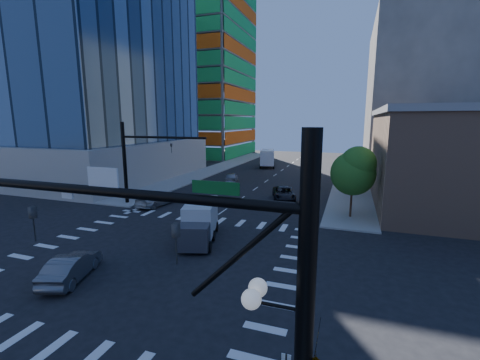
% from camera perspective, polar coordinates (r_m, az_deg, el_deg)
% --- Properties ---
extents(ground, '(160.00, 160.00, 0.00)m').
position_cam_1_polar(ground, '(23.41, -14.56, -13.18)').
color(ground, black).
rests_on(ground, ground).
extents(road_markings, '(20.00, 20.00, 0.01)m').
position_cam_1_polar(road_markings, '(23.41, -14.56, -13.17)').
color(road_markings, silver).
rests_on(road_markings, ground).
extents(sidewalk_ne, '(5.00, 60.00, 0.15)m').
position_cam_1_polar(sidewalk_ne, '(58.43, 19.18, 0.85)').
color(sidewalk_ne, gray).
rests_on(sidewalk_ne, ground).
extents(sidewalk_nw, '(5.00, 60.00, 0.15)m').
position_cam_1_polar(sidewalk_nw, '(63.44, -4.00, 2.14)').
color(sidewalk_nw, gray).
rests_on(sidewalk_nw, ground).
extents(construction_building, '(25.16, 34.50, 70.60)m').
position_cam_1_polar(construction_building, '(90.25, -7.68, 20.19)').
color(construction_building, slate).
rests_on(construction_building, ground).
extents(commercial_building, '(20.50, 22.50, 10.60)m').
position_cam_1_polar(commercial_building, '(41.89, 36.87, 2.98)').
color(commercial_building, '#A0775C').
rests_on(commercial_building, ground).
extents(bg_building_ne, '(24.00, 30.00, 28.00)m').
position_cam_1_polar(bg_building_ne, '(74.34, 31.42, 12.65)').
color(bg_building_ne, '#5B5652').
rests_on(bg_building_ne, ground).
extents(signal_mast_se, '(10.51, 2.48, 9.00)m').
position_cam_1_polar(signal_mast_se, '(7.69, 4.15, -23.18)').
color(signal_mast_se, black).
rests_on(signal_mast_se, sidewalk_se).
extents(signal_mast_nw, '(10.20, 0.40, 9.00)m').
position_cam_1_polar(signal_mast_nw, '(36.88, -18.06, 4.10)').
color(signal_mast_nw, black).
rests_on(signal_mast_nw, sidewalk_nw).
extents(tree_south, '(4.16, 4.16, 6.82)m').
position_cam_1_polar(tree_south, '(31.93, 19.70, 1.63)').
color(tree_south, '#382316').
rests_on(tree_south, sidewalk_ne).
extents(tree_north, '(3.54, 3.52, 5.78)m').
position_cam_1_polar(tree_north, '(43.93, 19.96, 2.96)').
color(tree_north, '#382316').
rests_on(tree_north, sidewalk_ne).
extents(car_nb_far, '(3.87, 5.85, 1.49)m').
position_cam_1_polar(car_nb_far, '(38.57, 7.80, -2.37)').
color(car_nb_far, black).
rests_on(car_nb_far, ground).
extents(car_sb_near, '(2.79, 5.48, 1.52)m').
position_cam_1_polar(car_sb_near, '(36.77, -14.67, -3.23)').
color(car_sb_near, '#B1B1B1').
rests_on(car_sb_near, ground).
extents(car_sb_mid, '(3.10, 4.98, 1.58)m').
position_cam_1_polar(car_sb_mid, '(48.71, -1.52, 0.47)').
color(car_sb_mid, '#989A9F').
rests_on(car_sb_mid, ground).
extents(car_sb_cross, '(3.00, 4.94, 1.54)m').
position_cam_1_polar(car_sb_cross, '(22.00, -27.77, -13.51)').
color(car_sb_cross, '#54555A').
rests_on(car_sb_cross, ground).
extents(box_truck_near, '(3.91, 6.06, 2.94)m').
position_cam_1_polar(box_truck_near, '(25.23, -7.29, -8.00)').
color(box_truck_near, black).
rests_on(box_truck_near, ground).
extents(box_truck_far, '(4.39, 7.27, 3.56)m').
position_cam_1_polar(box_truck_far, '(65.51, 4.88, 3.71)').
color(box_truck_far, black).
rests_on(box_truck_far, ground).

